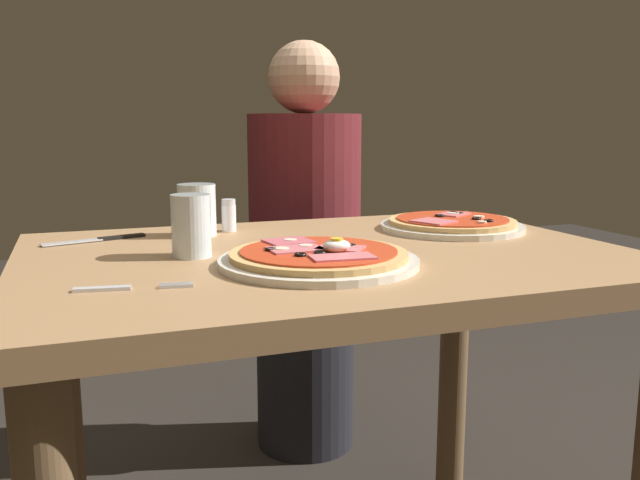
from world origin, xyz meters
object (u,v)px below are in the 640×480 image
pizza_foreground (319,258)px  water_glass_far (197,213)px  pizza_across_left (452,224)px  knife (102,239)px  fork (124,288)px  salt_shaker (229,216)px  dining_table (327,322)px  diner_person (305,261)px  water_glass_near (191,230)px

pizza_foreground → water_glass_far: water_glass_far is taller
pizza_across_left → knife: 0.71m
pizza_foreground → fork: bearing=-169.5°
salt_shaker → pizza_across_left: bearing=-17.3°
knife → salt_shaker: size_ratio=2.87×
dining_table → diner_person: diner_person is taller
diner_person → fork: bearing=57.7°
dining_table → pizza_across_left: pizza_across_left is taller
pizza_foreground → water_glass_far: bearing=110.9°
water_glass_near → fork: bearing=-122.5°
water_glass_far → diner_person: 0.65m
water_glass_near → water_glass_far: size_ratio=1.02×
salt_shaker → water_glass_near: bearing=-115.8°
knife → water_glass_near: bearing=-57.4°
pizza_foreground → pizza_across_left: pizza_foreground is taller
fork → diner_person: diner_person is taller
water_glass_far → salt_shaker: 0.08m
dining_table → knife: (-0.37, 0.24, 0.13)m
diner_person → water_glass_near: bearing=57.8°
knife → dining_table: bearing=-33.1°
pizza_foreground → knife: pizza_foreground is taller
pizza_foreground → diner_person: (0.26, 0.82, -0.19)m
pizza_foreground → water_glass_far: (-0.13, 0.34, 0.03)m
dining_table → salt_shaker: size_ratio=15.55×
dining_table → water_glass_near: (-0.23, 0.03, 0.18)m
pizza_across_left → salt_shaker: salt_shaker is taller
pizza_across_left → salt_shaker: bearing=162.7°
knife → pizza_across_left: bearing=-9.3°
water_glass_far → fork: (-0.17, -0.40, -0.04)m
water_glass_far → diner_person: (0.39, 0.48, -0.22)m
diner_person → salt_shaker: bearing=54.7°
fork → diner_person: size_ratio=0.13×
water_glass_near → fork: size_ratio=0.66×
pizza_foreground → knife: size_ratio=1.65×
dining_table → salt_shaker: bearing=113.9°
dining_table → knife: 0.46m
pizza_foreground → pizza_across_left: (0.38, 0.24, -0.00)m
fork → salt_shaker: salt_shaker is taller
pizza_foreground → water_glass_near: water_glass_near is taller
diner_person → water_glass_far: bearing=51.1°
water_glass_near → knife: bearing=122.6°
pizza_across_left → water_glass_far: size_ratio=2.91×
fork → salt_shaker: 0.49m
water_glass_far → fork: water_glass_far is taller
pizza_across_left → water_glass_near: bearing=-170.0°
pizza_across_left → knife: size_ratio=1.56×
water_glass_far → fork: size_ratio=0.65×
pizza_foreground → salt_shaker: bearing=99.2°
water_glass_near → water_glass_far: bearing=77.7°
dining_table → knife: bearing=146.9°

